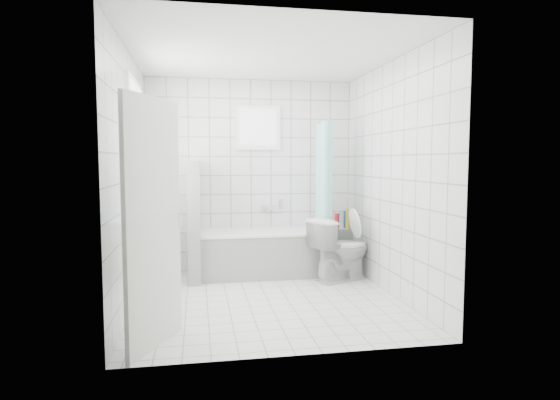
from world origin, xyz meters
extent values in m
plane|color=white|center=(0.00, 0.00, 0.00)|extent=(3.00, 3.00, 0.00)
plane|color=white|center=(0.00, 0.00, 2.60)|extent=(3.00, 3.00, 0.00)
cube|color=white|center=(0.00, 1.50, 1.30)|extent=(2.80, 0.02, 2.60)
cube|color=white|center=(0.00, -1.50, 1.30)|extent=(2.80, 0.02, 2.60)
cube|color=white|center=(-1.40, 0.00, 1.30)|extent=(0.02, 3.00, 2.60)
cube|color=white|center=(1.40, 0.00, 1.30)|extent=(0.02, 3.00, 2.60)
cube|color=white|center=(-1.35, 0.30, 1.60)|extent=(0.01, 0.90, 1.40)
cube|color=white|center=(0.10, 1.46, 1.95)|extent=(0.50, 0.01, 0.50)
cube|color=white|center=(-1.31, 0.30, 0.86)|extent=(0.18, 1.02, 0.08)
cube|color=silver|center=(-1.08, -1.12, 1.00)|extent=(0.38, 0.74, 2.00)
cube|color=white|center=(0.12, 1.12, 0.28)|extent=(1.65, 0.75, 0.55)
cube|color=white|center=(0.12, 1.12, 0.57)|extent=(1.67, 0.77, 0.03)
cube|color=white|center=(-0.78, 1.07, 0.75)|extent=(0.15, 0.85, 1.50)
cube|color=white|center=(1.27, 1.38, 0.28)|extent=(0.40, 0.24, 0.55)
imported|color=silver|center=(1.03, 0.65, 0.40)|extent=(0.89, 0.71, 0.79)
cylinder|color=silver|center=(0.89, 1.10, 2.00)|extent=(0.02, 0.80, 0.02)
cube|color=silver|center=(0.22, 1.46, 0.85)|extent=(0.18, 0.06, 0.06)
imported|color=silver|center=(-1.30, 0.29, 0.99)|extent=(0.19, 0.19, 0.19)
imported|color=#B158A9|center=(-1.30, 0.57, 0.99)|extent=(0.09, 0.08, 0.17)
imported|color=silver|center=(-1.30, 0.46, 1.04)|extent=(0.15, 0.15, 0.28)
imported|color=#38C2FF|center=(-1.30, 0.10, 0.99)|extent=(0.10, 0.10, 0.19)
cylinder|color=blue|center=(1.33, 1.39, 0.67)|extent=(0.06, 0.06, 0.25)
cylinder|color=yellow|center=(1.33, 1.29, 0.69)|extent=(0.06, 0.06, 0.28)
cylinder|color=red|center=(1.20, 1.38, 0.66)|extent=(0.06, 0.06, 0.21)
camera|label=1|loc=(-0.73, -4.92, 1.50)|focal=30.00mm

